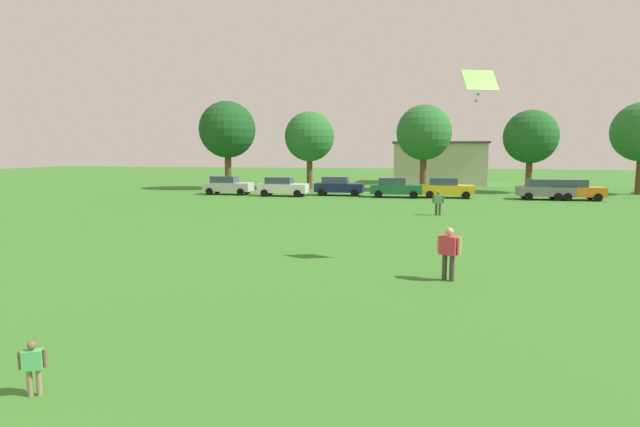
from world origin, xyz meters
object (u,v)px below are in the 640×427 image
Objects in this scene: tree_far_left at (227,130)px; parked_car_gray_5 at (544,189)px; parked_car_navy_2 at (338,186)px; tree_center_left at (424,133)px; kite at (480,82)px; tree_center_right at (531,137)px; adult_bystander at (449,249)px; parked_car_green_3 at (395,187)px; parked_car_orange_6 at (574,190)px; parked_car_silver_0 at (227,185)px; tree_left at (310,137)px; bystander_near_trees at (438,201)px; child_kite_flyer at (33,363)px; parked_car_yellow_4 at (446,188)px; parked_car_white_1 at (282,186)px.

parked_car_gray_5 is at bearing -11.56° from tree_far_left.
parked_car_navy_2 is 0.51× the size of tree_center_left.
tree_center_right is at bearing 75.11° from kite.
parked_car_green_3 is at bearing -55.16° from adult_bystander.
parked_car_orange_6 reaches higher than adult_bystander.
parked_car_gray_5 is at bearing 71.75° from kite.
parked_car_gray_5 is 1.00× the size of parked_car_orange_6.
parked_car_silver_0 is 19.77m from tree_center_left.
parked_car_navy_2 is 9.23m from tree_left.
bystander_near_trees is 0.19× the size of tree_left.
tree_far_left is (-12.73, 42.61, 5.50)m from child_kite_flyer.
parked_car_yellow_4 is at bearing -140.76° from tree_center_right.
tree_center_right is (0.17, 6.71, 4.37)m from parked_car_gray_5.
parked_car_silver_0 is at bearing -166.05° from tree_center_right.
parked_car_yellow_4 is at bearing -3.10° from parked_car_navy_2.
tree_center_right is at bearing 88.56° from parked_car_gray_5.
tree_left is 0.94× the size of tree_center_left.
tree_left reaches higher than parked_car_green_3.
parked_car_silver_0 is 10.09m from parked_car_navy_2.
parked_car_white_1 is at bearing -175.94° from parked_car_yellow_4.
bystander_near_trees is 0.35× the size of parked_car_silver_0.
child_kite_flyer is 36.80m from parked_car_green_3.
bystander_near_trees is 11.99m from parked_car_yellow_4.
parked_car_orange_6 is at bearing 67.32° from kite.
child_kite_flyer is at bearing 80.39° from adult_bystander.
parked_car_gray_5 is 22.90m from tree_left.
adult_bystander is at bearing -93.32° from parked_car_yellow_4.
parked_car_silver_0 is 1.00× the size of parked_car_yellow_4.
adult_bystander is 0.20× the size of tree_center_left.
parked_car_yellow_4 is 0.48× the size of tree_far_left.
parked_car_gray_5 is (27.09, 0.06, 0.00)m from parked_car_silver_0.
parked_car_orange_6 is at bearing 0.44° from parked_car_green_3.
parked_car_white_1 is (-12.83, 10.94, -0.04)m from bystander_near_trees.
tree_left is at bearing 120.11° from parked_car_navy_2.
parked_car_silver_0 is 0.48× the size of tree_far_left.
adult_bystander is 0.39× the size of parked_car_navy_2.
parked_car_white_1 is 0.48× the size of tree_far_left.
adult_bystander is 30.08m from parked_car_orange_6.
parked_car_yellow_4 is 0.54× the size of tree_left.
bystander_near_trees is 11.97m from parked_car_green_3.
parked_car_yellow_4 is 15.94m from tree_left.
tree_left is (-4.04, 6.97, 4.50)m from parked_car_navy_2.
tree_far_left reaches higher than parked_car_green_3.
parked_car_navy_2 is 1.00× the size of parked_car_gray_5.
parked_car_silver_0 is (-18.14, 11.62, -0.04)m from bystander_near_trees.
tree_center_right reaches higher than parked_car_gray_5.
parked_car_navy_2 is 17.05m from parked_car_gray_5.
tree_center_right reaches higher than parked_car_white_1.
tree_center_left is at bearing 57.94° from child_kite_flyer.
bystander_near_trees is 21.55m from parked_car_silver_0.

